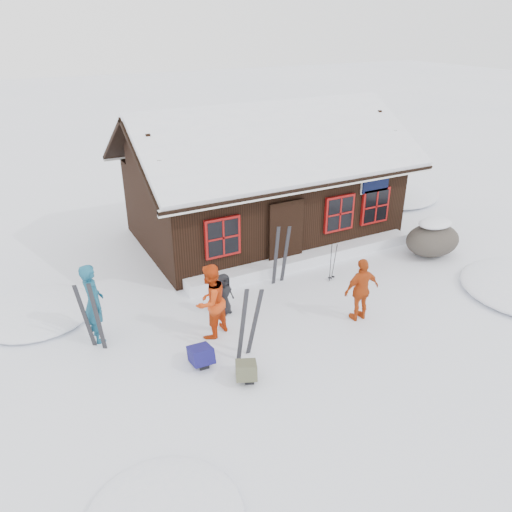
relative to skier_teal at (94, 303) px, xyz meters
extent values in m
plane|color=white|center=(4.84, -1.25, -0.96)|extent=(120.00, 120.00, 0.00)
cube|color=black|center=(6.34, 3.75, 0.29)|extent=(8.00, 5.00, 2.50)
cube|color=black|center=(6.34, 2.28, 2.39)|extent=(8.90, 3.14, 1.88)
cube|color=black|center=(6.34, 5.23, 2.39)|extent=(8.90, 3.14, 1.88)
cube|color=white|center=(6.34, 2.28, 2.53)|extent=(8.72, 3.07, 1.86)
cube|color=white|center=(6.34, 5.23, 2.53)|extent=(8.72, 3.07, 1.86)
cube|color=white|center=(6.34, 3.75, 3.26)|extent=(8.81, 0.22, 0.14)
cube|color=silver|center=(6.34, 0.80, 1.52)|extent=(8.90, 0.10, 0.20)
cube|color=black|center=(5.74, 1.20, 0.04)|extent=(1.00, 0.10, 2.00)
cube|color=black|center=(8.94, 1.17, 1.19)|extent=(1.00, 0.06, 0.60)
cube|color=maroon|center=(3.74, 1.19, 0.39)|extent=(1.04, 0.10, 1.14)
cube|color=black|center=(3.74, 1.15, 0.39)|extent=(0.90, 0.04, 1.00)
cube|color=maroon|center=(7.64, 1.19, 0.39)|extent=(1.04, 0.10, 1.14)
cube|color=black|center=(7.64, 1.15, 0.39)|extent=(0.90, 0.04, 1.00)
cube|color=maroon|center=(9.04, 1.19, 0.39)|extent=(1.04, 0.10, 1.14)
cube|color=black|center=(9.04, 1.15, 0.39)|extent=(0.90, 0.04, 1.00)
cube|color=white|center=(6.34, 1.00, -0.78)|extent=(7.60, 0.60, 0.35)
ellipsoid|color=white|center=(-1.16, 1.75, -0.96)|extent=(2.80, 2.80, 0.34)
ellipsoid|color=white|center=(12.84, 4.75, -0.96)|extent=(4.00, 4.00, 0.48)
imported|color=navy|center=(0.00, 0.00, 0.00)|extent=(0.49, 0.72, 1.92)
imported|color=#C5390D|center=(2.38, -1.09, -0.05)|extent=(1.10, 1.01, 1.81)
imported|color=#B33F12|center=(5.89, -2.14, -0.14)|extent=(0.97, 0.44, 1.63)
imported|color=black|center=(3.04, -0.37, -0.41)|extent=(0.62, 0.51, 1.10)
ellipsoid|color=#474139|center=(10.21, -0.25, -0.47)|extent=(1.80, 1.35, 0.99)
ellipsoid|color=white|center=(10.21, -0.25, -0.03)|extent=(1.13, 0.82, 0.25)
cube|color=black|center=(2.66, -2.18, -0.16)|extent=(0.38, 0.15, 1.70)
cube|color=black|center=(2.94, -2.20, -0.16)|extent=(0.36, 0.19, 1.70)
cube|color=black|center=(-0.25, -0.22, -0.18)|extent=(0.31, 0.09, 1.66)
cube|color=black|center=(-0.02, -0.37, -0.18)|extent=(0.20, 0.26, 1.66)
cube|color=black|center=(4.98, 0.43, -0.15)|extent=(0.27, 0.10, 1.72)
cube|color=black|center=(5.26, 0.39, -0.15)|extent=(0.25, 0.14, 1.72)
cylinder|color=black|center=(6.41, -0.17, -0.43)|extent=(0.08, 0.10, 1.14)
cylinder|color=black|center=(6.53, -0.17, -0.43)|extent=(0.08, 0.10, 1.14)
cube|color=#151353|center=(1.75, -2.01, -0.79)|extent=(0.50, 0.64, 0.33)
cube|color=#4E4F38|center=(2.38, -2.90, -0.81)|extent=(0.62, 0.69, 0.31)
camera|label=1|loc=(-1.26, -10.23, 5.82)|focal=35.00mm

